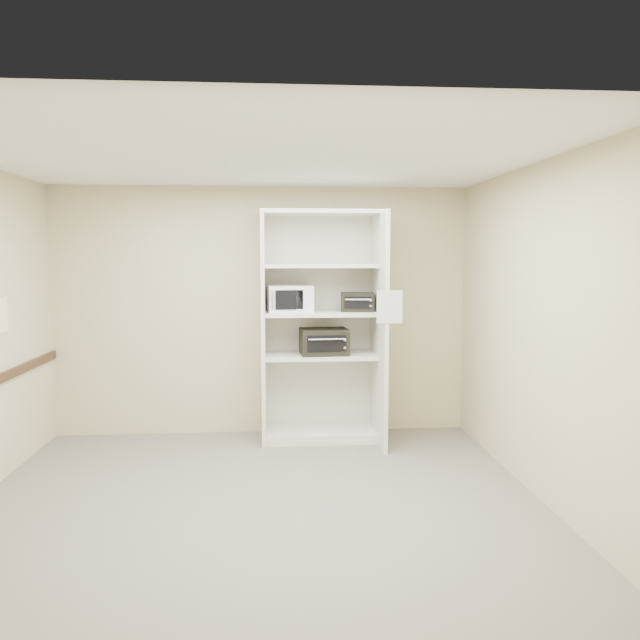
{
  "coord_description": "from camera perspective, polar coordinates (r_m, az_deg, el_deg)",
  "views": [
    {
      "loc": [
        0.12,
        -4.83,
        1.94
      ],
      "look_at": [
        0.59,
        1.35,
        1.31
      ],
      "focal_mm": 35.0,
      "sensor_mm": 36.0,
      "label": 1
    }
  ],
  "objects": [
    {
      "name": "ceiling",
      "position": [
        4.89,
        -5.89,
        14.67
      ],
      "size": [
        4.5,
        4.0,
        0.01
      ],
      "primitive_type": "cube",
      "color": "white"
    },
    {
      "name": "shelving_unit",
      "position": [
        6.61,
        0.43,
        -1.26
      ],
      "size": [
        1.24,
        0.92,
        2.42
      ],
      "color": "beige",
      "rests_on": "floor"
    },
    {
      "name": "wall_poster",
      "position": [
        6.09,
        -27.09,
        0.37
      ],
      "size": [
        0.01,
        0.22,
        0.3
      ],
      "primitive_type": "cube",
      "color": "white",
      "rests_on": "wall_left"
    },
    {
      "name": "toaster_oven_lower",
      "position": [
        6.56,
        0.36,
        -1.98
      ],
      "size": [
        0.51,
        0.4,
        0.27
      ],
      "primitive_type": "cube",
      "rotation": [
        0.0,
        0.0,
        0.07
      ],
      "color": "black",
      "rests_on": "shelving_unit"
    },
    {
      "name": "wall_front",
      "position": [
        2.89,
        -6.66,
        -6.08
      ],
      "size": [
        4.5,
        0.02,
        2.7
      ],
      "primitive_type": "cube",
      "color": "#BFB78D",
      "rests_on": "ground"
    },
    {
      "name": "microwave",
      "position": [
        6.52,
        -2.79,
        1.97
      ],
      "size": [
        0.49,
        0.39,
        0.28
      ],
      "primitive_type": "cube",
      "rotation": [
        0.0,
        0.0,
        0.1
      ],
      "color": "white",
      "rests_on": "shelving_unit"
    },
    {
      "name": "wall_back",
      "position": [
        6.86,
        -5.34,
        0.81
      ],
      "size": [
        4.5,
        0.02,
        2.7
      ],
      "primitive_type": "cube",
      "color": "#BFB78D",
      "rests_on": "ground"
    },
    {
      "name": "wall_right",
      "position": [
        5.31,
        19.32,
        -0.94
      ],
      "size": [
        0.02,
        4.0,
        2.7
      ],
      "primitive_type": "cube",
      "color": "#BFB78D",
      "rests_on": "ground"
    },
    {
      "name": "paper_sign",
      "position": [
        6.03,
        6.39,
        1.19
      ],
      "size": [
        0.24,
        0.01,
        0.31
      ],
      "primitive_type": "cube",
      "rotation": [
        0.0,
        0.0,
        -0.0
      ],
      "color": "white",
      "rests_on": "shelving_unit"
    },
    {
      "name": "toaster_oven_upper",
      "position": [
        6.58,
        3.43,
        1.65
      ],
      "size": [
        0.36,
        0.28,
        0.2
      ],
      "primitive_type": "cube",
      "rotation": [
        0.0,
        0.0,
        -0.08
      ],
      "color": "black",
      "rests_on": "shelving_unit"
    },
    {
      "name": "floor",
      "position": [
        5.21,
        -5.57,
        -16.14
      ],
      "size": [
        4.5,
        4.0,
        0.01
      ],
      "primitive_type": "cube",
      "color": "slate",
      "rests_on": "ground"
    }
  ]
}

